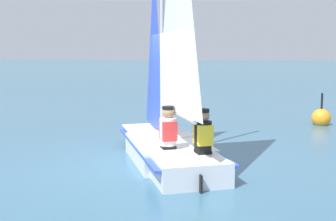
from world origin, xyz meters
TOP-DOWN VIEW (x-y plane):
  - ground_plane at (0.00, 0.00)m, footprint 260.00×260.00m
  - sailboat_main at (0.02, -0.03)m, footprint 2.82×4.00m
  - sailor_helm at (0.12, -0.63)m, footprint 0.40×0.42m
  - sailor_crew at (0.77, -0.89)m, footprint 0.40×0.42m
  - buoy_marker at (3.71, 5.01)m, footprint 0.56×0.56m

SIDE VIEW (x-z plane):
  - ground_plane at x=0.00m, z-range 0.00..0.00m
  - buoy_marker at x=3.71m, z-range -0.31..0.71m
  - sailor_helm at x=0.12m, z-range 0.05..1.21m
  - sailor_crew at x=0.77m, z-range 0.05..1.21m
  - sailboat_main at x=0.02m, z-range -1.89..3.71m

